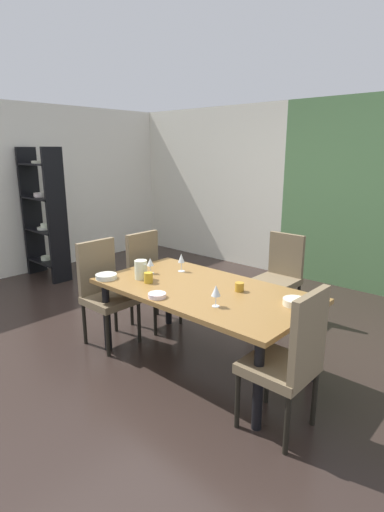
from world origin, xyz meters
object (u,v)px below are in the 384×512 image
Objects in this scene: wine_glass_near_shelf at (150,262)px; serving_bowl_east at (295,302)px; chair_head_far at (280,273)px; chair_left_near at (105,288)px; wine_glass_south at (181,259)px; dining_table at (203,296)px; pitcher_front at (141,269)px; display_shelf at (44,214)px; chair_right_near at (291,357)px; serving_bowl_left at (106,276)px; wine_glass_right at (216,291)px; serving_bowl_center at (157,295)px; cup_west at (148,278)px; chair_left_far at (150,275)px; cup_corner at (239,287)px.

wine_glass_near_shelf reaches higher than serving_bowl_east.
wine_glass_near_shelf is (-0.63, -1.37, 0.29)m from chair_head_far.
chair_left_near reaches higher than wine_glass_south.
pitcher_front is (-0.59, -0.19, 0.16)m from dining_table.
chair_right_near is at bearing -8.67° from display_shelf.
serving_bowl_left is at bearing -137.66° from pitcher_front.
display_shelf is 11.25× the size of wine_glass_right.
wine_glass_south is at bearing 177.63° from serving_bowl_east.
dining_table is 10.43× the size of serving_bowl_east.
serving_bowl_center is at bearing -26.63° from pitcher_front.
wine_glass_right is at bearing -2.35° from cup_west.
pitcher_front is at bearing 153.37° from serving_bowl_center.
cup_west is at bearing 86.79° from chair_right_near.
chair_left_near is (-1.02, -0.30, -0.09)m from dining_table.
wine_glass_south reaches higher than wine_glass_near_shelf.
chair_left_near is 0.60m from chair_left_far.
cup_west is (0.37, 0.19, 0.03)m from serving_bowl_left.
chair_head_far is 1.64m from cup_west.
chair_right_near reaches higher than chair_left_near.
serving_bowl_left is 2.55× the size of cup_corner.
chair_head_far is 1.67m from wine_glass_right.
chair_head_far is 1.94m from serving_bowl_left.
wine_glass_near_shelf is 0.67m from serving_bowl_center.
cup_west is (-0.80, 0.03, -0.08)m from wine_glass_right.
cup_corner reaches higher than serving_bowl_left.
chair_left_far is 0.62m from wine_glass_south.
wine_glass_south is 0.75m from serving_bowl_center.
chair_left_far is at bearing 46.59° from chair_head_far.
serving_bowl_left is at bearing -16.82° from display_shelf.
dining_table is 0.64m from pitcher_front.
pitcher_front is (-0.57, -1.54, 0.27)m from chair_head_far.
dining_table is 0.33m from cup_corner.
display_shelf is 20.29× the size of cup_west.
chair_left_near reaches higher than dining_table.
chair_left_near is 1.01× the size of chair_left_far.
wine_glass_south reaches higher than serving_bowl_center.
chair_head_far is at bearing 32.15° from chair_right_near.
display_shelf reaches higher than chair_head_far.
serving_bowl_center is at bearing 82.33° from chair_left_near.
display_shelf reaches higher than wine_glass_south.
chair_left_far is 0.75m from serving_bowl_left.
wine_glass_right is (-0.67, 0.05, 0.28)m from chair_right_near.
chair_right_near is (1.02, -0.30, -0.08)m from dining_table.
chair_head_far is at bearing 148.89° from chair_left_near.
serving_bowl_center is at bearing -160.18° from wine_glass_right.
display_shelf reaches higher than wine_glass_near_shelf.
chair_left_near is 6.00× the size of wine_glass_right.
chair_left_far reaches higher than cup_west.
pitcher_front is (2.82, -0.56, -0.15)m from display_shelf.
display_shelf reaches higher than serving_bowl_center.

